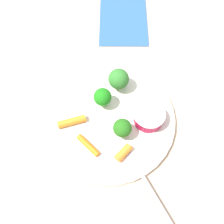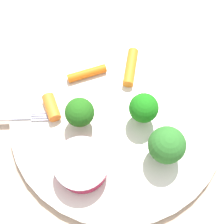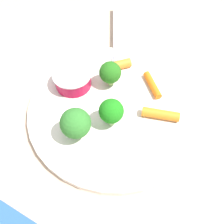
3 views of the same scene
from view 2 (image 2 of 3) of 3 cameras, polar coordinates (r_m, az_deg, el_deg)
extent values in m
plane|color=tan|center=(0.42, 0.97, -1.16)|extent=(2.40, 2.40, 0.00)
cylinder|color=silver|center=(0.42, 0.98, -0.81)|extent=(0.29, 0.29, 0.01)
cylinder|color=#9F092E|center=(0.38, -5.61, -9.99)|extent=(0.06, 0.06, 0.03)
cylinder|color=silver|center=(0.36, -5.81, -9.36)|extent=(0.07, 0.07, 0.00)
cylinder|color=#88BA71|center=(0.39, 9.62, -7.33)|extent=(0.01, 0.01, 0.02)
sphere|color=#2E7129|center=(0.37, 10.20, -6.07)|extent=(0.05, 0.05, 0.05)
cylinder|color=#9AC066|center=(0.40, -5.78, -1.40)|extent=(0.01, 0.01, 0.01)
sphere|color=#226217|center=(0.39, -6.06, -0.07)|extent=(0.04, 0.04, 0.04)
cylinder|color=#97BF74|center=(0.41, 5.65, -0.68)|extent=(0.01, 0.01, 0.02)
sphere|color=#1A7516|center=(0.39, 5.95, 0.75)|extent=(0.04, 0.04, 0.04)
cylinder|color=orange|center=(0.44, 3.50, 8.34)|extent=(0.05, 0.05, 0.02)
cylinder|color=orange|center=(0.44, -4.69, 7.20)|extent=(0.03, 0.06, 0.01)
cylinder|color=orange|center=(0.42, -11.24, 0.89)|extent=(0.04, 0.03, 0.02)
cube|color=#B5B4C7|center=(0.42, -12.92, -0.22)|extent=(0.02, 0.02, 0.00)
cube|color=#B5B4C7|center=(0.42, -12.94, -0.64)|extent=(0.02, 0.02, 0.00)
cube|color=#B5B4C7|center=(0.42, -12.97, -1.06)|extent=(0.02, 0.02, 0.00)
cube|color=#B5B4C7|center=(0.42, -13.00, -1.48)|extent=(0.02, 0.02, 0.00)
camera|label=1|loc=(0.40, -91.32, 53.74)|focal=44.12mm
camera|label=3|loc=(0.32, 65.00, 27.69)|focal=39.93mm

